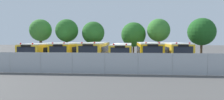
# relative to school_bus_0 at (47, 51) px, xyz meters

# --- Properties ---
(ground_plane) EXTENTS (160.00, 160.00, 0.00)m
(ground_plane) POSITION_rel_school_bus_0_xyz_m (8.38, -0.02, -1.39)
(ground_plane) COLOR #514F4C
(school_bus_0) EXTENTS (2.66, 11.66, 2.62)m
(school_bus_0) POSITION_rel_school_bus_0_xyz_m (0.00, 0.00, 0.00)
(school_bus_0) COLOR yellow
(school_bus_0) RESTS_ON ground_plane
(school_bus_1) EXTENTS (2.51, 9.62, 2.67)m
(school_bus_1) POSITION_rel_school_bus_0_xyz_m (3.21, -0.17, 0.02)
(school_bus_1) COLOR yellow
(school_bus_1) RESTS_ON ground_plane
(school_bus_2) EXTENTS (2.60, 11.37, 2.72)m
(school_bus_2) POSITION_rel_school_bus_0_xyz_m (6.63, 0.03, 0.05)
(school_bus_2) COLOR yellow
(school_bus_2) RESTS_ON ground_plane
(school_bus_3) EXTENTS (2.47, 11.46, 2.57)m
(school_bus_3) POSITION_rel_school_bus_0_xyz_m (10.07, -0.17, -0.03)
(school_bus_3) COLOR yellow
(school_bus_3) RESTS_ON ground_plane
(school_bus_4) EXTENTS (2.65, 10.33, 2.72)m
(school_bus_4) POSITION_rel_school_bus_0_xyz_m (13.39, -0.29, 0.05)
(school_bus_4) COLOR #EAA80C
(school_bus_4) RESTS_ON ground_plane
(school_bus_5) EXTENTS (2.58, 9.29, 2.69)m
(school_bus_5) POSITION_rel_school_bus_0_xyz_m (16.72, -0.21, 0.03)
(school_bus_5) COLOR yellow
(school_bus_5) RESTS_ON ground_plane
(tree_0) EXTENTS (3.77, 3.77, 6.45)m
(tree_0) POSITION_rel_school_bus_0_xyz_m (-4.45, 7.73, 3.09)
(tree_0) COLOR #4C3823
(tree_0) RESTS_ON ground_plane
(tree_1) EXTENTS (3.88, 3.88, 6.43)m
(tree_1) POSITION_rel_school_bus_0_xyz_m (0.44, 7.68, 3.08)
(tree_1) COLOR #4C3823
(tree_1) RESTS_ON ground_plane
(tree_2) EXTENTS (3.81, 3.81, 6.00)m
(tree_2) POSITION_rel_school_bus_0_xyz_m (4.73, 7.89, 2.74)
(tree_2) COLOR #4C3823
(tree_2) RESTS_ON ground_plane
(tree_3) EXTENTS (4.27, 4.27, 5.95)m
(tree_3) POSITION_rel_school_bus_0_xyz_m (11.52, 9.44, 2.46)
(tree_3) COLOR #4C3823
(tree_3) RESTS_ON ground_plane
(tree_4) EXTENTS (3.82, 3.82, 6.43)m
(tree_4) POSITION_rel_school_bus_0_xyz_m (15.81, 8.43, 3.23)
(tree_4) COLOR #4C3823
(tree_4) RESTS_ON ground_plane
(tree_5) EXTENTS (4.45, 4.45, 6.45)m
(tree_5) POSITION_rel_school_bus_0_xyz_m (22.67, 7.93, 2.84)
(tree_5) COLOR #4C3823
(tree_5) RESTS_ON ground_plane
(chainlink_fence) EXTENTS (22.95, 0.07, 1.86)m
(chainlink_fence) POSITION_rel_school_bus_0_xyz_m (8.95, -9.46, -0.42)
(chainlink_fence) COLOR #9EA0A3
(chainlink_fence) RESTS_ON ground_plane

